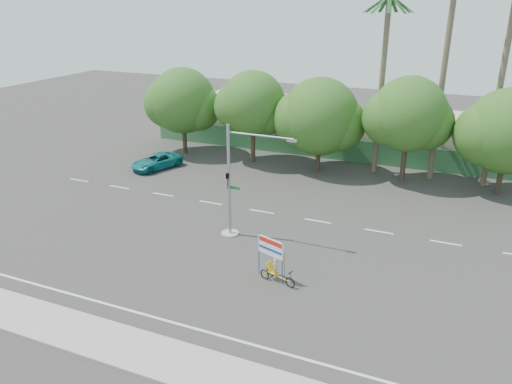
% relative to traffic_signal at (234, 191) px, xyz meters
% --- Properties ---
extents(ground, '(120.00, 120.00, 0.00)m').
position_rel_traffic_signal_xyz_m(ground, '(2.20, -3.98, -2.92)').
color(ground, '#33302D').
rests_on(ground, ground).
extents(sidewalk_near, '(50.00, 2.40, 0.12)m').
position_rel_traffic_signal_xyz_m(sidewalk_near, '(2.20, -11.48, -2.86)').
color(sidewalk_near, gray).
rests_on(sidewalk_near, ground).
extents(fence, '(38.00, 0.08, 2.00)m').
position_rel_traffic_signal_xyz_m(fence, '(2.20, 17.52, -1.92)').
color(fence, '#336B3D').
rests_on(fence, ground).
extents(building_left, '(12.00, 8.00, 4.00)m').
position_rel_traffic_signal_xyz_m(building_left, '(-7.80, 22.02, -0.92)').
color(building_left, beige).
rests_on(building_left, ground).
extents(building_right, '(14.00, 8.00, 3.60)m').
position_rel_traffic_signal_xyz_m(building_right, '(10.20, 22.02, -1.12)').
color(building_right, beige).
rests_on(building_right, ground).
extents(tree_far_left, '(7.14, 6.00, 7.96)m').
position_rel_traffic_signal_xyz_m(tree_far_left, '(-11.85, 14.02, 1.84)').
color(tree_far_left, '#473828').
rests_on(tree_far_left, ground).
extents(tree_left, '(6.66, 5.60, 8.07)m').
position_rel_traffic_signal_xyz_m(tree_left, '(-4.85, 14.02, 2.14)').
color(tree_left, '#473828').
rests_on(tree_left, ground).
extents(tree_center, '(7.62, 6.40, 7.85)m').
position_rel_traffic_signal_xyz_m(tree_center, '(1.14, 14.02, 1.55)').
color(tree_center, '#473828').
rests_on(tree_center, ground).
extents(tree_right, '(6.90, 5.80, 8.36)m').
position_rel_traffic_signal_xyz_m(tree_right, '(8.15, 14.02, 2.32)').
color(tree_right, '#473828').
rests_on(tree_right, ground).
extents(tree_far_right, '(7.38, 6.20, 7.94)m').
position_rel_traffic_signal_xyz_m(tree_far_right, '(15.15, 14.02, 1.73)').
color(tree_far_right, '#473828').
rests_on(tree_far_right, ground).
extents(palm_tall, '(3.73, 3.79, 17.45)m').
position_rel_traffic_signal_xyz_m(palm_tall, '(10.20, 15.52, 7.55)').
color(palm_tall, '#70604C').
rests_on(palm_tall, ground).
extents(palm_mid, '(3.73, 3.79, 15.45)m').
position_rel_traffic_signal_xyz_m(palm_mid, '(14.20, 15.52, 6.48)').
color(palm_mid, '#70604C').
rests_on(palm_mid, ground).
extents(palm_short, '(3.73, 3.79, 14.45)m').
position_rel_traffic_signal_xyz_m(palm_short, '(5.70, 15.52, 5.94)').
color(palm_short, '#70604C').
rests_on(palm_short, ground).
extents(traffic_signal, '(4.72, 1.10, 7.00)m').
position_rel_traffic_signal_xyz_m(traffic_signal, '(0.00, 0.00, 0.00)').
color(traffic_signal, gray).
rests_on(traffic_signal, ground).
extents(trike_billboard, '(2.36, 1.05, 2.44)m').
position_rel_traffic_signal_xyz_m(trike_billboard, '(4.14, -3.93, -1.94)').
color(trike_billboard, black).
rests_on(trike_billboard, ground).
extents(pickup_truck, '(3.57, 4.99, 1.26)m').
position_rel_traffic_signal_xyz_m(pickup_truck, '(-11.67, 9.03, -2.29)').
color(pickup_truck, '#0F6D6E').
rests_on(pickup_truck, ground).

